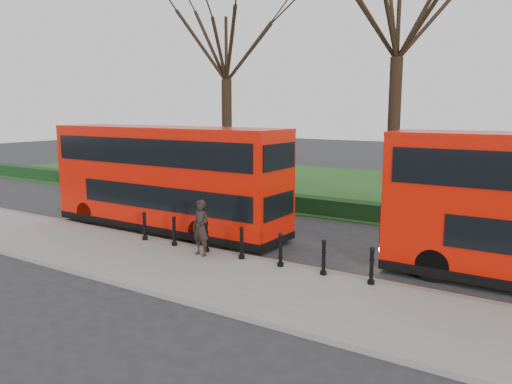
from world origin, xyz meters
The scene contains 12 objects.
ground centered at (0.00, 0.00, 0.00)m, with size 120.00×120.00×0.00m, color #28282B.
pavement centered at (0.00, -3.00, 0.07)m, with size 60.00×4.00×0.15m, color gray.
kerb centered at (0.00, -1.00, 0.07)m, with size 60.00×0.25×0.16m, color slate.
grass_verge centered at (0.00, 15.00, 0.03)m, with size 60.00×18.00×0.06m, color #1D501A.
hedge centered at (0.00, 6.80, 0.40)m, with size 60.00×0.90×0.80m, color black.
yellow_line_outer centered at (0.00, -0.70, 0.01)m, with size 60.00×0.10×0.01m, color yellow.
yellow_line_inner centered at (0.00, -0.50, 0.01)m, with size 60.00×0.10×0.01m, color yellow.
tree_left centered at (-8.00, 10.00, 8.72)m, with size 7.68×7.68×12.00m.
tree_mid centered at (2.00, 10.00, 9.67)m, with size 8.51×8.51×13.29m.
bollard_row centered at (0.83, -1.35, 0.65)m, with size 8.77×0.15×1.00m.
bus_lead centered at (-4.23, 0.66, 2.11)m, with size 10.53×2.42×4.19m.
pedestrian centered at (-0.50, -1.76, 1.07)m, with size 0.67×0.44×1.85m, color black.
Camera 1 is at (9.59, -14.06, 4.90)m, focal length 35.00 mm.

